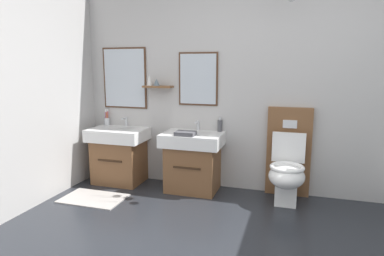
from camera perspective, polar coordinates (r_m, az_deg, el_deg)
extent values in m
cube|color=#B7B5B2|center=(3.94, 13.79, 8.33)|extent=(4.85, 0.12, 2.65)
cube|color=#4C301E|center=(4.40, -11.23, 8.22)|extent=(0.59, 0.02, 0.76)
cube|color=silver|center=(4.39, -11.29, 8.21)|extent=(0.55, 0.01, 0.72)
cube|color=#4C301E|center=(4.03, 1.04, 8.22)|extent=(0.48, 0.02, 0.62)
cube|color=silver|center=(4.02, 1.00, 8.22)|extent=(0.44, 0.01, 0.58)
cube|color=brown|center=(4.13, -5.74, 6.92)|extent=(0.36, 0.14, 0.02)
cone|color=white|center=(4.17, -7.20, 8.06)|extent=(0.06, 0.06, 0.14)
cone|color=slate|center=(4.13, -5.99, 7.67)|extent=(0.08, 0.08, 0.08)
cube|color=#9E9993|center=(3.97, -16.24, -11.29)|extent=(0.68, 0.44, 0.01)
cube|color=brown|center=(4.38, -12.05, -5.43)|extent=(0.58, 0.45, 0.54)
cube|color=#342214|center=(4.17, -13.65, -5.38)|extent=(0.32, 0.01, 0.02)
cube|color=white|center=(4.30, -12.23, -1.03)|extent=(0.69, 0.51, 0.15)
cube|color=silver|center=(4.26, -12.46, -0.34)|extent=(0.43, 0.28, 0.03)
cylinder|color=silver|center=(4.45, -11.00, 1.08)|extent=(0.03, 0.03, 0.11)
cylinder|color=silver|center=(4.39, -11.36, 1.58)|extent=(0.02, 0.11, 0.02)
cube|color=brown|center=(4.00, 0.15, -6.69)|extent=(0.58, 0.45, 0.54)
cube|color=#342214|center=(3.77, -0.90, -6.74)|extent=(0.32, 0.01, 0.02)
cube|color=white|center=(3.92, 0.16, -1.90)|extent=(0.69, 0.51, 0.15)
cube|color=silver|center=(3.88, 0.03, -1.15)|extent=(0.43, 0.28, 0.03)
cylinder|color=silver|center=(4.08, 1.00, 0.44)|extent=(0.03, 0.03, 0.11)
cylinder|color=silver|center=(4.02, 0.78, 0.98)|extent=(0.02, 0.11, 0.02)
cube|color=brown|center=(3.97, 15.92, -3.80)|extent=(0.48, 0.10, 1.00)
cube|color=silver|center=(3.85, 16.13, 0.62)|extent=(0.15, 0.01, 0.09)
cube|color=white|center=(3.81, 15.55, -9.57)|extent=(0.22, 0.30, 0.34)
ellipsoid|color=white|center=(3.69, 15.61, -7.80)|extent=(0.37, 0.46, 0.24)
torus|color=white|center=(3.66, 15.69, -6.38)|extent=(0.35, 0.35, 0.04)
cube|color=white|center=(3.83, 15.92, -3.16)|extent=(0.35, 0.03, 0.33)
cylinder|color=silver|center=(4.56, -14.11, 1.07)|extent=(0.07, 0.07, 0.09)
cylinder|color=#DB3847|center=(4.54, -13.95, 1.81)|extent=(0.02, 0.03, 0.17)
cube|color=white|center=(4.54, -14.00, 2.92)|extent=(0.01, 0.02, 0.03)
cylinder|color=yellow|center=(4.56, -14.07, 1.79)|extent=(0.03, 0.01, 0.17)
cube|color=white|center=(4.55, -14.24, 2.83)|extent=(0.02, 0.02, 0.03)
cylinder|color=purple|center=(4.55, -14.29, 1.80)|extent=(0.02, 0.02, 0.17)
cube|color=white|center=(4.53, -14.28, 2.84)|extent=(0.01, 0.02, 0.03)
cylinder|color=#DB3847|center=(4.54, -14.25, 1.80)|extent=(0.01, 0.03, 0.17)
cube|color=white|center=(4.54, -14.26, 2.91)|extent=(0.01, 0.02, 0.03)
cylinder|color=#4C4C51|center=(3.99, 4.70, 0.37)|extent=(0.06, 0.06, 0.14)
cylinder|color=silver|center=(3.98, 4.72, 1.58)|extent=(0.02, 0.02, 0.04)
cube|color=#47474C|center=(3.77, -1.12, -0.92)|extent=(0.22, 0.16, 0.04)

